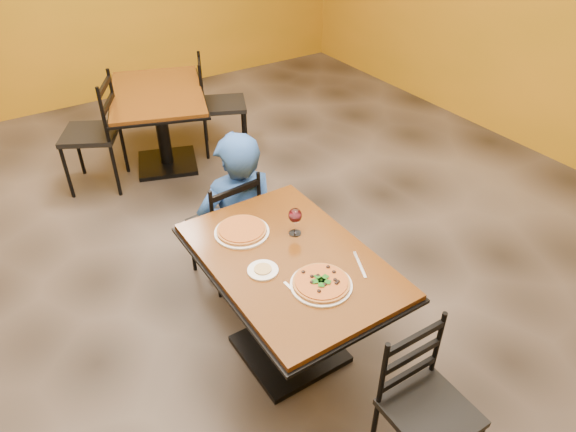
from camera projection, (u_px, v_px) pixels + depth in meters
floor at (249, 302)px, 3.51m from camera, size 7.00×8.00×0.01m
table_main at (290, 284)px, 2.85m from camera, size 0.83×1.23×0.75m
table_second at (160, 111)px, 4.71m from camera, size 1.17×1.41×0.75m
chair_main_near at (430, 413)px, 2.36m from camera, size 0.38×0.38×0.82m
chair_main_far at (224, 225)px, 3.51m from camera, size 0.42×0.42×0.86m
chair_second_left at (90, 134)px, 4.46m from camera, size 0.61×0.61×1.00m
chair_second_right at (223, 105)px, 5.04m from camera, size 0.56×0.56×0.94m
diner at (238, 207)px, 3.46m from camera, size 0.61×0.45×1.10m
plate_main at (321, 285)px, 2.55m from camera, size 0.31×0.31×0.01m
pizza_main at (321, 283)px, 2.54m from camera, size 0.28×0.28×0.02m
plate_far at (242, 232)px, 2.90m from camera, size 0.31×0.31×0.01m
pizza_far at (242, 230)px, 2.89m from camera, size 0.28×0.28×0.02m
side_plate at (263, 270)px, 2.64m from camera, size 0.16×0.16×0.01m
dip at (263, 269)px, 2.63m from camera, size 0.09×0.09×0.01m
wine_glass at (295, 220)px, 2.85m from camera, size 0.08×0.08×0.18m
fork at (296, 293)px, 2.51m from camera, size 0.02×0.19×0.00m
knife at (360, 264)px, 2.68m from camera, size 0.10×0.20×0.00m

